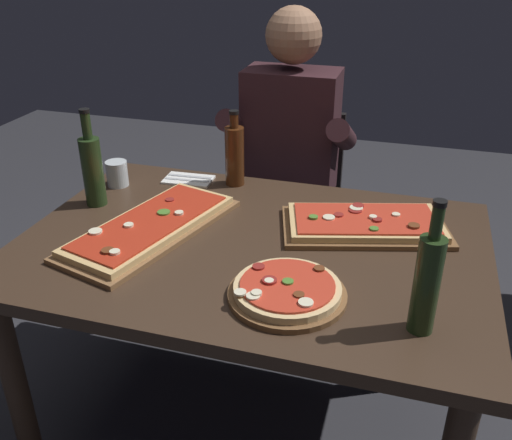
{
  "coord_description": "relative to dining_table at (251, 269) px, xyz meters",
  "views": [
    {
      "loc": [
        0.43,
        -1.41,
        1.58
      ],
      "look_at": [
        0.0,
        0.05,
        0.79
      ],
      "focal_mm": 39.44,
      "sensor_mm": 36.0,
      "label": 1
    }
  ],
  "objects": [
    {
      "name": "napkin_cutlery_set",
      "position": [
        -0.36,
        0.38,
        0.1
      ],
      "size": [
        0.19,
        0.12,
        0.01
      ],
      "color": "white",
      "rests_on": "dining_table"
    },
    {
      "name": "tumbler_near_camera",
      "position": [
        -0.6,
        0.27,
        0.14
      ],
      "size": [
        0.08,
        0.08,
        0.09
      ],
      "color": "silver",
      "rests_on": "dining_table"
    },
    {
      "name": "wine_bottle_dark",
      "position": [
        -0.19,
        0.4,
        0.21
      ],
      "size": [
        0.07,
        0.07,
        0.28
      ],
      "color": "#47230F",
      "rests_on": "dining_table"
    },
    {
      "name": "seated_diner",
      "position": [
        -0.06,
        0.74,
        0.1
      ],
      "size": [
        0.53,
        0.41,
        1.33
      ],
      "color": "#23232D",
      "rests_on": "ground_plane"
    },
    {
      "name": "oil_bottle_amber",
      "position": [
        0.5,
        -0.29,
        0.23
      ],
      "size": [
        0.06,
        0.06,
        0.34
      ],
      "color": "#233819",
      "rests_on": "dining_table"
    },
    {
      "name": "ground_plane",
      "position": [
        0.0,
        0.0,
        -0.64
      ],
      "size": [
        6.4,
        6.4,
        0.0
      ],
      "primitive_type": "plane",
      "color": "#2D2D33"
    },
    {
      "name": "dining_table",
      "position": [
        0.0,
        0.0,
        0.0
      ],
      "size": [
        1.4,
        0.96,
        0.74
      ],
      "color": "#3D2B1E",
      "rests_on": "ground_plane"
    },
    {
      "name": "pizza_round_far",
      "position": [
        0.17,
        -0.25,
        0.12
      ],
      "size": [
        0.31,
        0.31,
        0.05
      ],
      "color": "brown",
      "rests_on": "dining_table"
    },
    {
      "name": "diner_chair",
      "position": [
        -0.06,
        0.86,
        -0.16
      ],
      "size": [
        0.44,
        0.44,
        0.87
      ],
      "color": "black",
      "rests_on": "ground_plane"
    },
    {
      "name": "vinegar_bottle_green",
      "position": [
        -0.59,
        0.11,
        0.23
      ],
      "size": [
        0.07,
        0.07,
        0.33
      ],
      "color": "#233819",
      "rests_on": "dining_table"
    },
    {
      "name": "pizza_rectangular_front",
      "position": [
        0.32,
        0.18,
        0.12
      ],
      "size": [
        0.56,
        0.4,
        0.05
      ],
      "color": "brown",
      "rests_on": "dining_table"
    },
    {
      "name": "pizza_rectangular_left",
      "position": [
        -0.32,
        -0.03,
        0.12
      ],
      "size": [
        0.41,
        0.66,
        0.05
      ],
      "color": "brown",
      "rests_on": "dining_table"
    }
  ]
}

